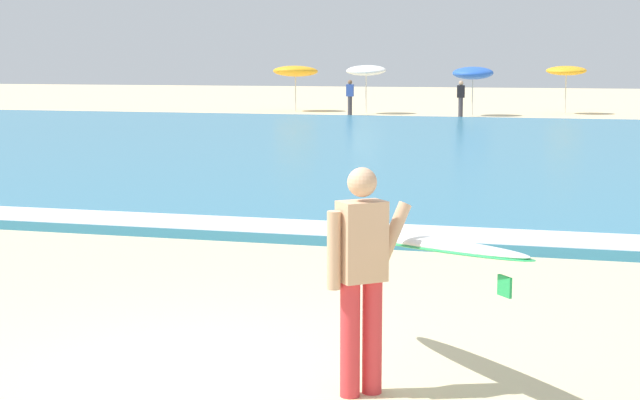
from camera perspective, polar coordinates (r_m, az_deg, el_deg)
ground_plane at (r=8.08m, az=-6.66°, el=-9.94°), size 160.00×160.00×0.00m
sea at (r=26.79m, az=8.96°, el=2.92°), size 120.00×28.00×0.14m
surf_foam at (r=13.64m, az=2.75°, el=-1.76°), size 120.00×1.18×0.01m
surfer_with_board at (r=7.37m, az=4.31°, el=-3.35°), size 2.04×2.32×1.73m
beach_umbrella_0 at (r=47.40m, az=-1.44°, el=7.54°), size 2.17×2.19×2.23m
beach_umbrella_1 at (r=45.30m, az=2.72°, el=7.58°), size 1.84×1.87×2.30m
beach_umbrella_2 at (r=44.14m, az=8.93°, el=7.34°), size 1.81×1.84×2.22m
beach_umbrella_3 at (r=46.46m, az=14.21°, el=7.34°), size 1.83×1.85×2.24m
beachgoer_near_row_left at (r=44.11m, az=1.76°, el=6.08°), size 0.32×0.20×1.58m
beachgoer_near_row_right at (r=43.06m, az=8.24°, el=5.95°), size 0.32×0.20×1.58m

